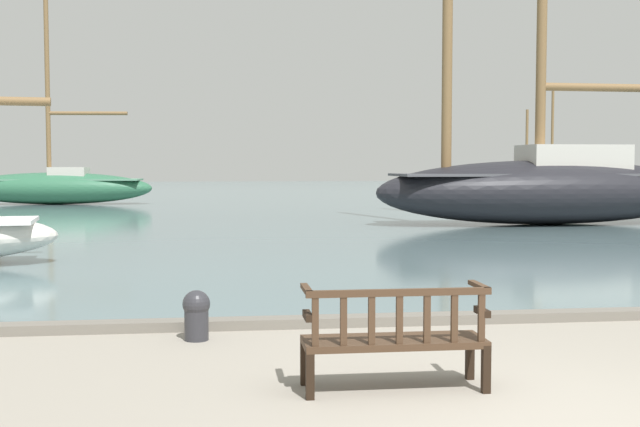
{
  "coord_description": "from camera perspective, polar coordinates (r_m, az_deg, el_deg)",
  "views": [
    {
      "loc": [
        -2.47,
        -5.74,
        1.97
      ],
      "look_at": [
        -0.48,
        10.0,
        1.0
      ],
      "focal_mm": 45.0,
      "sensor_mm": 36.0,
      "label": 1
    }
  ],
  "objects": [
    {
      "name": "ground_plane",
      "position": [
        6.55,
        15.82,
        -14.16
      ],
      "size": [
        160.0,
        160.0,
        0.0
      ],
      "primitive_type": "plane",
      "color": "gray"
    },
    {
      "name": "harbor_water",
      "position": [
        49.84,
        -4.37,
        1.28
      ],
      "size": [
        100.0,
        80.0,
        0.08
      ],
      "primitive_type": "cube",
      "color": "slate",
      "rests_on": "ground"
    },
    {
      "name": "quay_edge_kerb",
      "position": [
        10.09,
        7.17,
        -7.46
      ],
      "size": [
        40.0,
        0.3,
        0.12
      ],
      "primitive_type": "cube",
      "color": "slate",
      "rests_on": "ground"
    },
    {
      "name": "park_bench",
      "position": [
        7.1,
        5.33,
        -8.73
      ],
      "size": [
        1.6,
        0.52,
        0.92
      ],
      "color": "black",
      "rests_on": "ground"
    },
    {
      "name": "sailboat_far_starboard",
      "position": [
        48.84,
        16.3,
        1.83
      ],
      "size": [
        5.48,
        2.74,
        6.56
      ],
      "color": "#2D6647",
      "rests_on": "harbor_water"
    },
    {
      "name": "sailboat_mid_port",
      "position": [
        39.99,
        -18.38,
        1.99
      ],
      "size": [
        9.35,
        2.96,
        12.28
      ],
      "color": "#2D6647",
      "rests_on": "harbor_water"
    },
    {
      "name": "sailboat_outer_starboard",
      "position": [
        26.36,
        15.91,
        2.05
      ],
      "size": [
        11.22,
        3.5,
        14.89
      ],
      "color": "black",
      "rests_on": "harbor_water"
    },
    {
      "name": "mooring_bollard",
      "position": [
        9.16,
        -8.78,
        -7.01
      ],
      "size": [
        0.31,
        0.31,
        0.57
      ],
      "color": "#2D2D33",
      "rests_on": "ground"
    }
  ]
}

